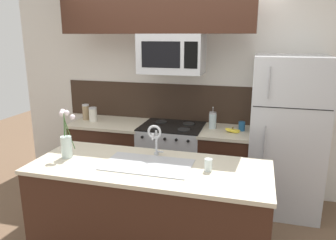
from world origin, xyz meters
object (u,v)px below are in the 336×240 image
Objects in this scene: sink_faucet at (155,136)px; flower_vase at (66,143)px; storage_jar_medium at (93,114)px; coffee_tin at (242,126)px; refrigerator at (286,136)px; storage_jar_tall at (86,112)px; banana_bunch at (233,131)px; stove_range at (172,161)px; microwave at (172,54)px; french_press at (213,120)px; drinking_glass at (208,165)px.

flower_vase reaches higher than sink_faucet.
coffee_tin is (1.90, 0.07, -0.04)m from storage_jar_medium.
refrigerator is 8.62× the size of storage_jar_tall.
refrigerator reaches higher than banana_bunch.
stove_range is at bearing 96.20° from sink_faucet.
microwave is 1.32m from storage_jar_medium.
coffee_tin is (2.03, 0.02, -0.05)m from storage_jar_tall.
french_press is (-0.84, 0.04, 0.11)m from refrigerator.
microwave is at bearing -178.24° from refrigerator.
refrigerator is at bearing 40.69° from sink_faucet.
flower_vase is at bearing -67.78° from storage_jar_tall.
storage_jar_medium is at bearing -178.82° from stove_range.
french_press is 1.16m from sink_faucet.
microwave is 1.43m from storage_jar_tall.
microwave is at bearing 176.99° from banana_bunch.
drinking_glass is 1.31m from flower_vase.
refrigerator is (1.34, 0.02, 0.44)m from stove_range.
stove_range is 0.98m from coffee_tin.
drinking_glass is at bearing -83.50° from french_press.
storage_jar_medium reaches higher than drinking_glass.
flower_vase reaches higher than storage_jar_medium.
storage_jar_tall reaches higher than drinking_glass.
storage_jar_medium is (-2.40, -0.04, 0.11)m from refrigerator.
storage_jar_medium is at bearing -21.92° from storage_jar_tall.
storage_jar_tall reaches higher than storage_jar_medium.
microwave is 3.58× the size of storage_jar_tall.
sink_faucet reaches higher than storage_jar_tall.
sink_faucet is (1.31, -1.06, 0.09)m from storage_jar_tall.
microwave is 2.43× the size of sink_faucet.
banana_bunch is at bearing -172.34° from refrigerator.
flower_vase is (-1.16, -1.33, 0.04)m from french_press.
storage_jar_tall is 1.89× the size of coffee_tin.
coffee_tin reaches higher than stove_range.
coffee_tin is at bearing 176.54° from refrigerator.
storage_jar_medium is 1.90m from coffee_tin.
sink_faucet is at bearing -123.84° from coffee_tin.
sink_faucet reaches higher than stove_range.
drinking_glass is at bearing -62.65° from stove_range.
stove_range is at bearing 1.18° from storage_jar_medium.
microwave reaches higher than banana_bunch.
storage_jar_medium is at bearing 139.28° from sink_faucet.
french_press is at bearing 70.84° from sink_faucet.
sink_faucet is (-1.22, -1.05, 0.21)m from refrigerator.
storage_jar_medium is (-1.06, -0.02, 0.54)m from stove_range.
french_press is 0.87× the size of sink_faucet.
french_press is at bearing 154.35° from banana_bunch.
sink_faucet is at bearing -109.16° from french_press.
banana_bunch is 0.71× the size of french_press.
stove_range is 8.45× the size of coffee_tin.
french_press is at bearing 9.36° from microwave.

